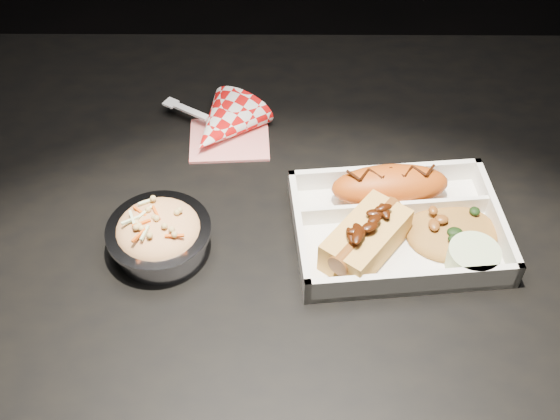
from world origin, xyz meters
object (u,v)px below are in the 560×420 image
object	(u,v)px
dining_table	(296,257)
foil_coleslaw_cup	(159,234)
food_tray	(397,230)
fried_pastry	(390,186)
hotdog	(366,237)
napkin_fork	(222,127)

from	to	relation	value
dining_table	foil_coleslaw_cup	bearing A→B (deg)	-159.85
dining_table	food_tray	bearing A→B (deg)	-16.93
fried_pastry	hotdog	xyz separation A→B (m)	(-0.04, -0.09, 0.00)
hotdog	foil_coleslaw_cup	world-z (taller)	hotdog
foil_coleslaw_cup	napkin_fork	world-z (taller)	napkin_fork
hotdog	foil_coleslaw_cup	xyz separation A→B (m)	(-0.24, 0.01, -0.00)
dining_table	fried_pastry	distance (m)	0.17
food_tray	napkin_fork	xyz separation A→B (m)	(-0.22, 0.18, 0.01)
hotdog	napkin_fork	bearing A→B (deg)	78.00
foil_coleslaw_cup	fried_pastry	bearing A→B (deg)	15.54
fried_pastry	foil_coleslaw_cup	world-z (taller)	foil_coleslaw_cup
fried_pastry	hotdog	world-z (taller)	hotdog
dining_table	hotdog	distance (m)	0.16
fried_pastry	foil_coleslaw_cup	bearing A→B (deg)	-164.46
food_tray	dining_table	bearing A→B (deg)	157.44
dining_table	napkin_fork	world-z (taller)	napkin_fork
food_tray	fried_pastry	xyz separation A→B (m)	(-0.01, 0.05, 0.02)
food_tray	fried_pastry	bearing A→B (deg)	90.00
food_tray	foil_coleslaw_cup	size ratio (longest dim) A/B	2.14
hotdog	foil_coleslaw_cup	bearing A→B (deg)	125.83
fried_pastry	food_tray	bearing A→B (deg)	-84.37
dining_table	foil_coleslaw_cup	world-z (taller)	foil_coleslaw_cup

